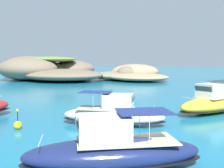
% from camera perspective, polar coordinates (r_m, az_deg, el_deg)
% --- Properties ---
extents(ground_plane, '(400.00, 400.00, 0.00)m').
position_cam_1_polar(ground_plane, '(14.21, 4.79, -14.52)').
color(ground_plane, '#197093').
extents(islet_large, '(31.40, 33.16, 5.98)m').
position_cam_1_polar(islet_large, '(71.67, -13.77, 3.05)').
color(islet_large, '#756651').
rests_on(islet_large, ground).
extents(islet_small, '(21.31, 19.96, 3.89)m').
position_cam_1_polar(islet_small, '(66.15, 3.86, 2.04)').
color(islet_small, '#9E8966').
rests_on(islet_small, ground).
extents(motorboat_white, '(8.09, 4.10, 2.43)m').
position_cam_1_polar(motorboat_white, '(20.11, 0.34, -6.39)').
color(motorboat_white, white).
rests_on(motorboat_white, ground).
extents(motorboat_navy, '(8.23, 3.17, 2.52)m').
position_cam_1_polar(motorboat_navy, '(12.17, 0.10, -13.87)').
color(motorboat_navy, navy).
rests_on(motorboat_navy, ground).
extents(motorboat_yellow, '(9.10, 7.07, 2.83)m').
position_cam_1_polar(motorboat_yellow, '(26.59, 20.78, -3.66)').
color(motorboat_yellow, yellow).
rests_on(motorboat_yellow, ground).
extents(channel_buoy, '(0.56, 0.56, 1.48)m').
position_cam_1_polar(channel_buoy, '(19.96, -19.24, -8.05)').
color(channel_buoy, yellow).
rests_on(channel_buoy, ground).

